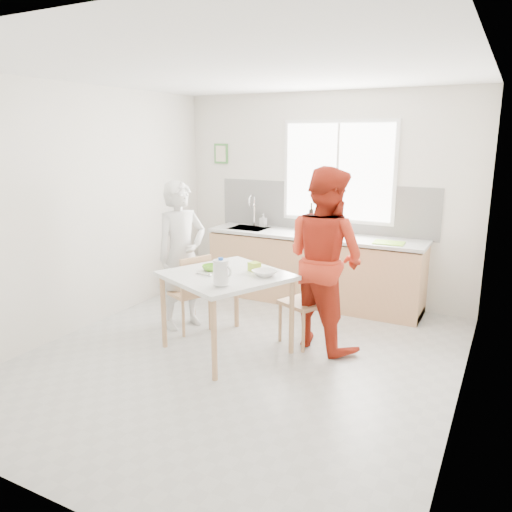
{
  "coord_description": "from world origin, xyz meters",
  "views": [
    {
      "loc": [
        2.25,
        -3.97,
        2.15
      ],
      "look_at": [
        0.08,
        0.2,
        1.01
      ],
      "focal_mm": 35.0,
      "sensor_mm": 36.0,
      "label": 1
    }
  ],
  "objects_px": {
    "chair_left": "(191,289)",
    "bowl_green": "(211,268)",
    "person_red": "(325,259)",
    "wine_bottle_b": "(311,220)",
    "milk_jug": "(221,272)",
    "person_white": "(182,255)",
    "bowl_white": "(265,273)",
    "wine_bottle_a": "(321,222)",
    "dining_table": "(226,282)",
    "chair_far": "(309,297)"
  },
  "relations": [
    {
      "from": "chair_left",
      "to": "milk_jug",
      "type": "distance_m",
      "value": 1.14
    },
    {
      "from": "dining_table",
      "to": "person_red",
      "type": "xyz_separation_m",
      "value": [
        0.82,
        0.59,
        0.2
      ]
    },
    {
      "from": "bowl_white",
      "to": "wine_bottle_b",
      "type": "distance_m",
      "value": 1.91
    },
    {
      "from": "chair_left",
      "to": "person_red",
      "type": "relative_size",
      "value": 0.47
    },
    {
      "from": "bowl_green",
      "to": "chair_left",
      "type": "bearing_deg",
      "value": 150.24
    },
    {
      "from": "person_red",
      "to": "bowl_green",
      "type": "relative_size",
      "value": 10.5
    },
    {
      "from": "person_white",
      "to": "bowl_white",
      "type": "distance_m",
      "value": 1.19
    },
    {
      "from": "person_red",
      "to": "person_white",
      "type": "bearing_deg",
      "value": 32.45
    },
    {
      "from": "person_red",
      "to": "milk_jug",
      "type": "xyz_separation_m",
      "value": [
        -0.64,
        -0.98,
        0.02
      ]
    },
    {
      "from": "person_white",
      "to": "person_red",
      "type": "height_order",
      "value": "person_red"
    },
    {
      "from": "chair_far",
      "to": "chair_left",
      "type": "bearing_deg",
      "value": -141.64
    },
    {
      "from": "person_red",
      "to": "wine_bottle_b",
      "type": "xyz_separation_m",
      "value": [
        -0.7,
        1.39,
        0.14
      ]
    },
    {
      "from": "wine_bottle_a",
      "to": "wine_bottle_b",
      "type": "height_order",
      "value": "wine_bottle_a"
    },
    {
      "from": "dining_table",
      "to": "milk_jug",
      "type": "height_order",
      "value": "milk_jug"
    },
    {
      "from": "bowl_green",
      "to": "wine_bottle_b",
      "type": "distance_m",
      "value": 1.99
    },
    {
      "from": "chair_far",
      "to": "person_white",
      "type": "height_order",
      "value": "person_white"
    },
    {
      "from": "person_red",
      "to": "bowl_white",
      "type": "bearing_deg",
      "value": 71.41
    },
    {
      "from": "chair_left",
      "to": "bowl_green",
      "type": "bearing_deg",
      "value": 84.1
    },
    {
      "from": "person_red",
      "to": "wine_bottle_b",
      "type": "relative_size",
      "value": 6.21
    },
    {
      "from": "milk_jug",
      "to": "bowl_green",
      "type": "bearing_deg",
      "value": 156.42
    },
    {
      "from": "milk_jug",
      "to": "wine_bottle_b",
      "type": "bearing_deg",
      "value": 115.48
    },
    {
      "from": "bowl_white",
      "to": "wine_bottle_a",
      "type": "xyz_separation_m",
      "value": [
        -0.07,
        1.74,
        0.24
      ]
    },
    {
      "from": "chair_far",
      "to": "bowl_green",
      "type": "relative_size",
      "value": 5.08
    },
    {
      "from": "chair_far",
      "to": "person_red",
      "type": "relative_size",
      "value": 0.48
    },
    {
      "from": "bowl_green",
      "to": "bowl_white",
      "type": "relative_size",
      "value": 0.78
    },
    {
      "from": "dining_table",
      "to": "bowl_green",
      "type": "height_order",
      "value": "bowl_green"
    },
    {
      "from": "dining_table",
      "to": "chair_left",
      "type": "relative_size",
      "value": 1.59
    },
    {
      "from": "person_white",
      "to": "bowl_green",
      "type": "relative_size",
      "value": 9.44
    },
    {
      "from": "chair_far",
      "to": "bowl_green",
      "type": "xyz_separation_m",
      "value": [
        -0.85,
        -0.57,
        0.35
      ]
    },
    {
      "from": "chair_far",
      "to": "milk_jug",
      "type": "relative_size",
      "value": 3.62
    },
    {
      "from": "milk_jug",
      "to": "chair_left",
      "type": "bearing_deg",
      "value": 164.54
    },
    {
      "from": "bowl_white",
      "to": "bowl_green",
      "type": "bearing_deg",
      "value": -172.89
    },
    {
      "from": "person_red",
      "to": "bowl_white",
      "type": "distance_m",
      "value": 0.66
    },
    {
      "from": "person_white",
      "to": "bowl_green",
      "type": "height_order",
      "value": "person_white"
    },
    {
      "from": "chair_left",
      "to": "bowl_green",
      "type": "distance_m",
      "value": 0.61
    },
    {
      "from": "person_white",
      "to": "bowl_green",
      "type": "distance_m",
      "value": 0.67
    },
    {
      "from": "person_white",
      "to": "wine_bottle_b",
      "type": "distance_m",
      "value": 1.89
    },
    {
      "from": "dining_table",
      "to": "wine_bottle_a",
      "type": "height_order",
      "value": "wine_bottle_a"
    },
    {
      "from": "wine_bottle_a",
      "to": "person_red",
      "type": "bearing_deg",
      "value": -67.8
    },
    {
      "from": "bowl_white",
      "to": "person_red",
      "type": "bearing_deg",
      "value": 47.56
    },
    {
      "from": "chair_far",
      "to": "bowl_white",
      "type": "height_order",
      "value": "chair_far"
    },
    {
      "from": "chair_left",
      "to": "bowl_white",
      "type": "bearing_deg",
      "value": 104.26
    },
    {
      "from": "bowl_green",
      "to": "milk_jug",
      "type": "bearing_deg",
      "value": -47.44
    },
    {
      "from": "dining_table",
      "to": "chair_far",
      "type": "height_order",
      "value": "chair_far"
    },
    {
      "from": "dining_table",
      "to": "person_red",
      "type": "height_order",
      "value": "person_red"
    },
    {
      "from": "chair_left",
      "to": "person_white",
      "type": "height_order",
      "value": "person_white"
    },
    {
      "from": "chair_far",
      "to": "person_white",
      "type": "distance_m",
      "value": 1.5
    },
    {
      "from": "dining_table",
      "to": "wine_bottle_a",
      "type": "xyz_separation_m",
      "value": [
        0.31,
        1.85,
        0.35
      ]
    },
    {
      "from": "person_white",
      "to": "wine_bottle_a",
      "type": "bearing_deg",
      "value": -12.36
    },
    {
      "from": "chair_left",
      "to": "milk_jug",
      "type": "xyz_separation_m",
      "value": [
        0.81,
        -0.66,
        0.47
      ]
    }
  ]
}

